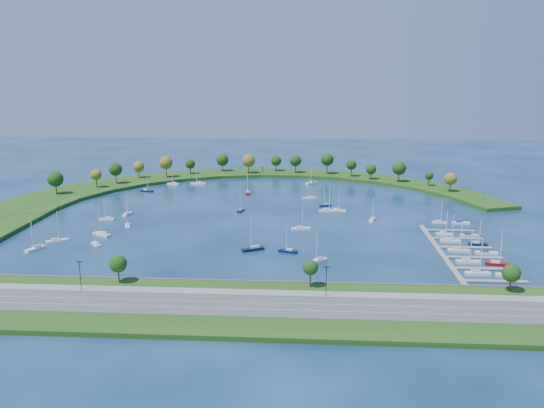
# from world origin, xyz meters

# --- Properties ---
(ground) EXTENTS (700.00, 700.00, 0.00)m
(ground) POSITION_xyz_m (0.00, 0.00, 0.00)
(ground) COLOR #072341
(ground) RESTS_ON ground
(south_shoreline) EXTENTS (420.00, 43.10, 11.60)m
(south_shoreline) POSITION_xyz_m (0.03, -122.88, 1.00)
(south_shoreline) COLOR #214D14
(south_shoreline) RESTS_ON ground
(breakwater) EXTENTS (286.74, 247.64, 2.00)m
(breakwater) POSITION_xyz_m (-46.33, 48.72, 0.99)
(breakwater) COLOR #214D14
(breakwater) RESTS_ON ground
(breakwater_trees) EXTENTS (240.88, 97.89, 14.83)m
(breakwater_trees) POSITION_xyz_m (-17.91, 88.83, 10.62)
(breakwater_trees) COLOR #382314
(breakwater_trees) RESTS_ON breakwater
(harbor_tower) EXTENTS (2.60, 2.60, 4.29)m
(harbor_tower) POSITION_xyz_m (-10.16, 117.48, 4.20)
(harbor_tower) COLOR gray
(harbor_tower) RESTS_ON breakwater
(dock_system) EXTENTS (24.28, 82.00, 1.60)m
(dock_system) POSITION_xyz_m (85.30, -61.00, 0.35)
(dock_system) COLOR gray
(dock_system) RESTS_ON ground
(moored_boat_0) EXTENTS (4.21, 7.64, 10.82)m
(moored_boat_0) POSITION_xyz_m (-61.62, -30.24, 0.87)
(moored_boat_0) COLOR white
(moored_boat_0) RESTS_ON ground
(moored_boat_1) EXTENTS (8.67, 5.02, 12.30)m
(moored_boat_1) POSITION_xyz_m (-64.21, 74.25, 0.91)
(moored_boat_1) COLOR white
(moored_boat_1) RESTS_ON ground
(moored_boat_2) EXTENTS (10.14, 3.59, 14.62)m
(moored_boat_2) POSITION_xyz_m (-48.15, 75.84, 0.99)
(moored_boat_2) COLOR white
(moored_boat_2) RESTS_ON ground
(moored_boat_3) EXTENTS (8.60, 3.09, 12.38)m
(moored_boat_3) POSITION_xyz_m (39.66, 6.98, 0.92)
(moored_boat_3) COLOR white
(moored_boat_3) RESTS_ON ground
(moored_boat_4) EXTENTS (8.08, 4.42, 11.45)m
(moored_boat_4) POSITION_xyz_m (16.08, -64.91, 0.89)
(moored_boat_4) COLOR #09163C
(moored_boat_4) RESTS_ON ground
(moored_boat_5) EXTENTS (9.54, 3.84, 13.62)m
(moored_boat_5) POSITION_xyz_m (34.34, 5.86, 0.96)
(moored_boat_5) COLOR white
(moored_boat_5) RESTS_ON ground
(moored_boat_6) EXTENTS (9.17, 4.70, 12.99)m
(moored_boat_6) POSITION_xyz_m (20.69, -30.40, 0.94)
(moored_boat_6) COLOR white
(moored_boat_6) RESTS_ON ground
(moored_boat_7) EXTENTS (8.35, 4.04, 11.84)m
(moored_boat_7) POSITION_xyz_m (-75.40, 51.03, 0.90)
(moored_boat_7) COLOR #09163C
(moored_boat_7) RESTS_ON ground
(moored_boat_8) EXTENTS (6.22, 6.87, 10.67)m
(moored_boat_8) POSITION_xyz_m (-65.56, -60.56, 0.87)
(moored_boat_8) COLOR white
(moored_boat_8) RESTS_ON ground
(moored_boat_9) EXTENTS (7.72, 2.58, 11.18)m
(moored_boat_9) POSITION_xyz_m (-75.85, -18.56, 0.88)
(moored_boat_9) COLOR white
(moored_boat_9) RESTS_ON ground
(moored_boat_10) EXTENTS (7.86, 7.18, 12.25)m
(moored_boat_10) POSITION_xyz_m (28.09, -76.09, 0.91)
(moored_boat_10) COLOR white
(moored_boat_10) RESTS_ON ground
(moored_boat_11) EXTENTS (6.01, 9.18, 13.16)m
(moored_boat_11) POSITION_xyz_m (-88.25, -68.57, 0.94)
(moored_boat_11) COLOR white
(moored_boat_11) RESTS_ON ground
(moored_boat_12) EXTENTS (9.47, 6.79, 13.76)m
(moored_boat_12) POSITION_xyz_m (1.62, -63.23, 0.96)
(moored_boat_12) COLOR #09163C
(moored_boat_12) RESTS_ON ground
(moored_boat_13) EXTENTS (8.62, 8.16, 13.64)m
(moored_boat_13) POSITION_xyz_m (26.33, 83.25, 0.96)
(moored_boat_13) COLOR white
(moored_boat_13) RESTS_ON ground
(moored_boat_14) EXTENTS (9.66, 7.09, 14.09)m
(moored_boat_14) POSITION_xyz_m (-68.34, -46.08, 0.97)
(moored_boat_14) COLOR white
(moored_boat_14) RESTS_ON ground
(moored_boat_15) EXTENTS (3.87, 8.79, 12.49)m
(moored_boat_15) POSITION_xyz_m (-12.62, 49.09, 0.92)
(moored_boat_15) COLOR maroon
(moored_boat_15) RESTS_ON ground
(moored_boat_16) EXTENTS (4.43, 8.12, 11.50)m
(moored_boat_16) POSITION_xyz_m (55.90, -11.07, 0.89)
(moored_boat_16) COLOR white
(moored_boat_16) RESTS_ON ground
(moored_boat_17) EXTENTS (3.49, 6.87, 9.72)m
(moored_boat_17) POSITION_xyz_m (-11.46, 3.78, 0.85)
(moored_boat_17) COLOR #09163C
(moored_boat_17) RESTS_ON ground
(moored_boat_18) EXTENTS (3.50, 8.21, 11.70)m
(moored_boat_18) POSITION_xyz_m (-68.88, -8.11, 0.90)
(moored_boat_18) COLOR white
(moored_boat_18) RESTS_ON ground
(moored_boat_19) EXTENTS (6.70, 4.66, 9.69)m
(moored_boat_19) POSITION_xyz_m (33.46, 18.95, 0.85)
(moored_boat_19) COLOR #09163C
(moored_boat_19) RESTS_ON ground
(moored_boat_20) EXTENTS (9.03, 7.50, 13.60)m
(moored_boat_20) POSITION_xyz_m (-83.94, -57.24, 0.96)
(moored_boat_20) COLOR white
(moored_boat_20) RESTS_ON ground
(moored_boat_21) EXTENTS (8.16, 3.90, 11.56)m
(moored_boat_21) POSITION_xyz_m (24.83, 37.36, 0.89)
(moored_boat_21) COLOR white
(moored_boat_21) RESTS_ON ground
(docked_boat_0) EXTENTS (9.04, 2.91, 13.13)m
(docked_boat_0) POSITION_xyz_m (85.50, -87.00, 0.94)
(docked_boat_0) COLOR white
(docked_boat_0) RESTS_ON ground
(docked_boat_1) EXTENTS (8.79, 3.04, 1.76)m
(docked_boat_1) POSITION_xyz_m (95.97, -87.74, 0.65)
(docked_boat_1) COLOR white
(docked_boat_1) RESTS_ON ground
(docked_boat_2) EXTENTS (9.00, 2.86, 13.09)m
(docked_boat_2) POSITION_xyz_m (85.51, -73.84, 0.94)
(docked_boat_2) COLOR white
(docked_boat_2) RESTS_ON ground
(docked_boat_3) EXTENTS (9.47, 4.11, 13.48)m
(docked_boat_3) POSITION_xyz_m (96.00, -75.91, 0.95)
(docked_boat_3) COLOR maroon
(docked_boat_3) RESTS_ON ground
(docked_boat_4) EXTENTS (8.74, 3.18, 12.57)m
(docked_boat_4) POSITION_xyz_m (85.51, -59.56, 0.92)
(docked_boat_4) COLOR white
(docked_boat_4) RESTS_ON ground
(docked_boat_5) EXTENTS (8.96, 3.06, 1.80)m
(docked_boat_5) POSITION_xyz_m (95.97, -62.17, 0.66)
(docked_boat_5) COLOR white
(docked_boat_5) RESTS_ON ground
(docked_boat_6) EXTENTS (8.77, 2.91, 12.71)m
(docked_boat_6) POSITION_xyz_m (85.51, -46.22, 0.93)
(docked_boat_6) COLOR white
(docked_boat_6) RESTS_ON ground
(docked_boat_7) EXTENTS (7.96, 2.96, 11.44)m
(docked_boat_7) POSITION_xyz_m (96.03, -49.81, 0.89)
(docked_boat_7) COLOR #09163C
(docked_boat_7) RESTS_ON ground
(docked_boat_8) EXTENTS (7.94, 3.18, 11.34)m
(docked_boat_8) POSITION_xyz_m (85.53, -35.17, 0.89)
(docked_boat_8) COLOR white
(docked_boat_8) RESTS_ON ground
(docked_boat_9) EXTENTS (8.05, 2.89, 1.61)m
(docked_boat_9) POSITION_xyz_m (95.99, -36.71, 0.59)
(docked_boat_9) COLOR white
(docked_boat_9) RESTS_ON ground
(docked_boat_10) EXTENTS (7.28, 2.13, 10.67)m
(docked_boat_10) POSITION_xyz_m (87.94, -14.41, 0.87)
(docked_boat_10) COLOR white
(docked_boat_10) RESTS_ON ground
(docked_boat_11) EXTENTS (8.39, 2.52, 1.70)m
(docked_boat_11) POSITION_xyz_m (97.88, -14.86, 0.62)
(docked_boat_11) COLOR white
(docked_boat_11) RESTS_ON ground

